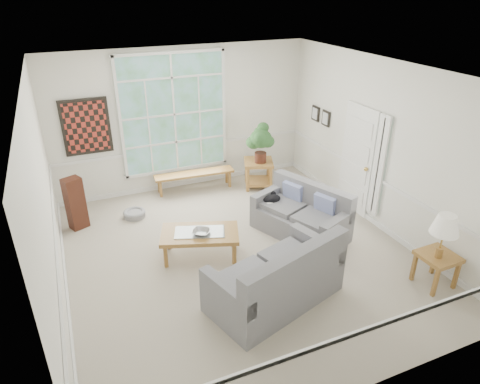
{
  "coord_description": "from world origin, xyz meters",
  "views": [
    {
      "loc": [
        -2.35,
        -5.52,
        4.14
      ],
      "look_at": [
        0.1,
        0.2,
        1.05
      ],
      "focal_mm": 32.0,
      "sensor_mm": 36.0,
      "label": 1
    }
  ],
  "objects_px": {
    "coffee_table": "(200,244)",
    "side_table": "(435,269)",
    "loveseat_front": "(275,270)",
    "end_table": "(258,174)",
    "loveseat_right": "(301,212)"
  },
  "relations": [
    {
      "from": "end_table",
      "to": "side_table",
      "type": "xyz_separation_m",
      "value": [
        0.96,
        -4.13,
        -0.04
      ]
    },
    {
      "from": "loveseat_right",
      "to": "coffee_table",
      "type": "xyz_separation_m",
      "value": [
        -1.87,
        0.03,
        -0.22
      ]
    },
    {
      "from": "loveseat_front",
      "to": "end_table",
      "type": "xyz_separation_m",
      "value": [
        1.41,
        3.5,
        -0.2
      ]
    },
    {
      "from": "end_table",
      "to": "coffee_table",
      "type": "bearing_deg",
      "value": -134.73
    },
    {
      "from": "side_table",
      "to": "loveseat_right",
      "type": "bearing_deg",
      "value": 118.78
    },
    {
      "from": "side_table",
      "to": "coffee_table",
      "type": "bearing_deg",
      "value": 145.26
    },
    {
      "from": "loveseat_front",
      "to": "side_table",
      "type": "bearing_deg",
      "value": -32.01
    },
    {
      "from": "coffee_table",
      "to": "side_table",
      "type": "relative_size",
      "value": 2.37
    },
    {
      "from": "coffee_table",
      "to": "side_table",
      "type": "height_order",
      "value": "side_table"
    },
    {
      "from": "loveseat_front",
      "to": "side_table",
      "type": "xyz_separation_m",
      "value": [
        2.37,
        -0.64,
        -0.25
      ]
    },
    {
      "from": "end_table",
      "to": "side_table",
      "type": "height_order",
      "value": "end_table"
    },
    {
      "from": "loveseat_right",
      "to": "coffee_table",
      "type": "distance_m",
      "value": 1.88
    },
    {
      "from": "loveseat_front",
      "to": "end_table",
      "type": "relative_size",
      "value": 3.08
    },
    {
      "from": "end_table",
      "to": "side_table",
      "type": "relative_size",
      "value": 1.16
    },
    {
      "from": "coffee_table",
      "to": "side_table",
      "type": "bearing_deg",
      "value": -15.06
    }
  ]
}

